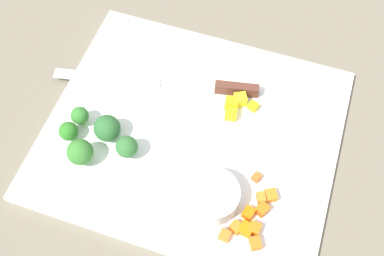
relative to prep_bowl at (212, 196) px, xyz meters
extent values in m
plane|color=#726A58|center=(-0.07, 0.10, -0.03)|extent=(4.00, 4.00, 0.00)
cube|color=white|center=(-0.07, 0.10, -0.02)|extent=(0.46, 0.39, 0.01)
cylinder|color=#B0C0C3|center=(0.00, 0.00, 0.00)|extent=(0.08, 0.08, 0.03)
cube|color=silver|center=(-0.24, 0.15, -0.02)|extent=(0.18, 0.05, 0.00)
cube|color=brown|center=(-0.02, 0.20, -0.01)|extent=(0.07, 0.03, 0.02)
cube|color=orange|center=(0.08, 0.03, -0.01)|extent=(0.02, 0.02, 0.01)
cube|color=orange|center=(0.07, -0.02, -0.01)|extent=(0.02, 0.02, 0.01)
cube|color=orange|center=(0.08, -0.04, -0.01)|extent=(0.02, 0.02, 0.01)
cube|color=orange|center=(0.06, -0.03, -0.01)|extent=(0.02, 0.02, 0.01)
cube|color=orange|center=(0.06, 0.00, -0.01)|extent=(0.02, 0.02, 0.01)
cube|color=orange|center=(0.07, 0.01, -0.01)|extent=(0.02, 0.02, 0.02)
cube|color=orange|center=(0.07, 0.02, -0.01)|extent=(0.02, 0.02, 0.01)
cube|color=orange|center=(0.03, -0.05, -0.01)|extent=(0.02, 0.02, 0.01)
cube|color=orange|center=(0.04, -0.03, -0.01)|extent=(0.02, 0.02, 0.01)
cube|color=orange|center=(0.05, 0.05, -0.01)|extent=(0.02, 0.02, 0.01)
cube|color=yellow|center=(-0.01, 0.15, -0.01)|extent=(0.02, 0.02, 0.02)
cube|color=yellow|center=(-0.02, 0.20, -0.01)|extent=(0.01, 0.01, 0.01)
cube|color=yellow|center=(0.02, 0.17, -0.01)|extent=(0.02, 0.02, 0.01)
cube|color=yellow|center=(-0.01, 0.18, -0.01)|extent=(0.03, 0.02, 0.02)
cube|color=yellow|center=(-0.02, 0.17, -0.01)|extent=(0.02, 0.02, 0.02)
cylinder|color=#91C15F|center=(-0.21, 0.00, -0.01)|extent=(0.01, 0.01, 0.01)
sphere|color=#377A2E|center=(-0.21, 0.00, 0.01)|extent=(0.04, 0.04, 0.04)
cylinder|color=#8CB455|center=(-0.19, 0.05, -0.01)|extent=(0.01, 0.01, 0.01)
sphere|color=#2D6630|center=(-0.19, 0.05, 0.01)|extent=(0.04, 0.04, 0.04)
cylinder|color=#8EC465|center=(-0.24, 0.06, -0.01)|extent=(0.01, 0.01, 0.01)
sphere|color=#347A2E|center=(-0.24, 0.06, 0.00)|extent=(0.03, 0.03, 0.03)
cylinder|color=#83BF69|center=(-0.15, 0.03, -0.01)|extent=(0.01, 0.01, 0.01)
sphere|color=#316C32|center=(-0.15, 0.03, 0.01)|extent=(0.03, 0.03, 0.03)
cylinder|color=#8BB75C|center=(-0.24, 0.03, -0.01)|extent=(0.01, 0.01, 0.01)
sphere|color=#2D7824|center=(-0.24, 0.03, 0.00)|extent=(0.03, 0.03, 0.03)
camera|label=1|loc=(0.05, -0.25, 0.64)|focal=44.12mm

